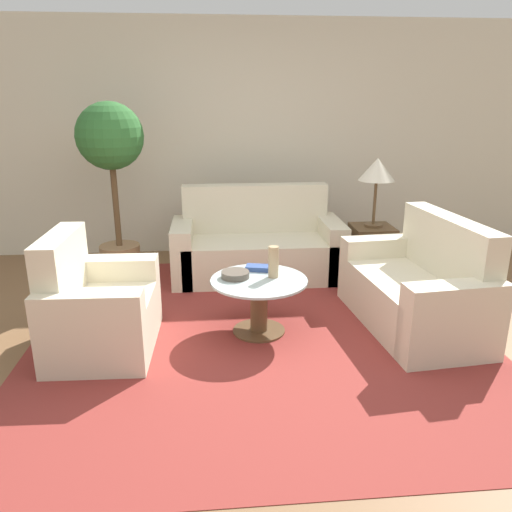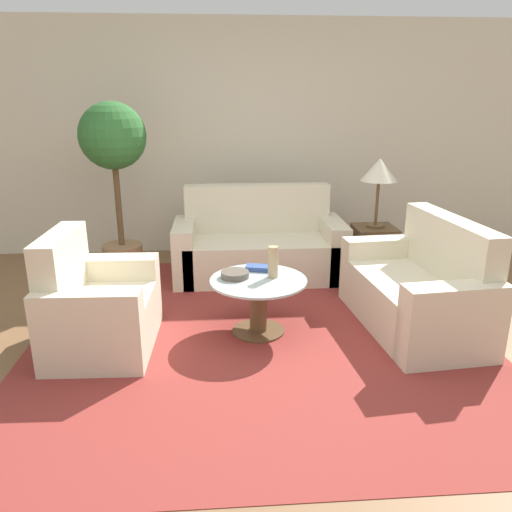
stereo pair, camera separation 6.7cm
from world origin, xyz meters
name	(u,v)px [view 1 (the left image)]	position (x,y,z in m)	size (l,w,h in m)	color
ground_plane	(269,368)	(0.00, 0.00, 0.00)	(14.00, 14.00, 0.00)	brown
wall_back	(241,140)	(0.00, 2.83, 1.30)	(10.00, 0.06, 2.60)	beige
rug	(259,331)	(-0.01, 0.55, 0.00)	(3.45, 3.51, 0.01)	maroon
sofa_main	(257,248)	(0.09, 1.89, 0.29)	(1.70, 0.77, 0.91)	beige
armchair	(95,311)	(-1.22, 0.41, 0.29)	(0.73, 0.95, 0.87)	beige
loveseat	(420,291)	(1.29, 0.57, 0.29)	(0.86, 1.44, 0.89)	beige
coffee_table	(259,298)	(-0.01, 0.55, 0.29)	(0.75, 0.75, 0.44)	brown
side_table	(371,252)	(1.25, 1.71, 0.27)	(0.40, 0.40, 0.53)	brown
table_lamp	(377,171)	(1.25, 1.71, 1.08)	(0.35, 0.35, 0.68)	brown
potted_plant	(112,158)	(-1.31, 1.99, 1.20)	(0.65, 0.65, 1.74)	#93704C
vase	(273,262)	(0.10, 0.59, 0.57)	(0.08, 0.08, 0.25)	tan
bowl	(235,275)	(-0.19, 0.60, 0.47)	(0.22, 0.22, 0.05)	brown
book_stack	(260,268)	(0.01, 0.76, 0.46)	(0.24, 0.16, 0.04)	#334C8C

